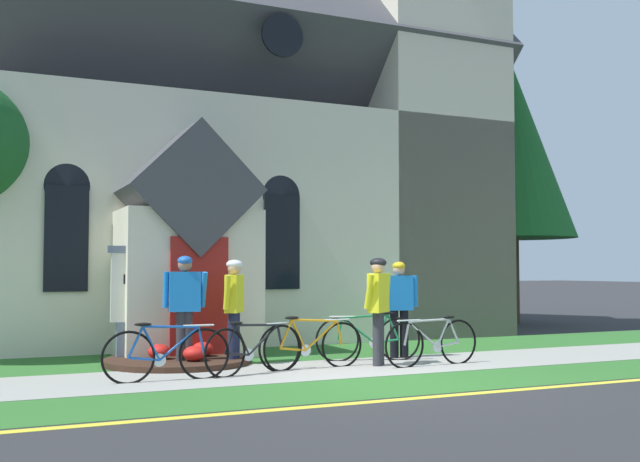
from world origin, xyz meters
TOP-DOWN VIEW (x-y plane):
  - ground at (0.00, 4.00)m, footprint 140.00×140.00m
  - sidewalk_slab at (0.37, 1.56)m, footprint 32.00×2.10m
  - grass_verge at (0.37, -0.29)m, footprint 32.00×1.61m
  - church_lawn at (0.37, 3.83)m, footprint 24.00×2.45m
  - curb_paint_stripe at (0.37, -1.25)m, footprint 28.00×0.16m
  - church_building at (0.85, 8.99)m, footprint 12.31×10.45m
  - church_sign at (-2.19, 3.67)m, footprint 2.12×0.17m
  - flower_bed at (-2.19, 3.16)m, footprint 2.39×2.39m
  - bicycle_silver at (0.86, 2.24)m, footprint 1.74×0.56m
  - bicycle_orange at (1.48, 1.25)m, footprint 1.81×0.18m
  - bicycle_green at (-0.44, 1.70)m, footprint 1.80×0.15m
  - bicycle_yellow at (-2.78, 1.35)m, footprint 1.79×0.08m
  - bicycle_white at (-1.45, 1.52)m, footprint 1.70×0.58m
  - cyclist_in_red_jersey at (0.68, 1.58)m, footprint 0.59×0.52m
  - cyclist_in_green_jersey at (-2.17, 2.80)m, footprint 0.66×0.36m
  - cyclist_in_blue_jersey at (1.53, 2.38)m, footprint 0.63×0.31m
  - cyclist_in_orange_jersey at (-1.37, 2.72)m, footprint 0.47×0.59m
  - roadside_conifer at (8.77, 8.30)m, footprint 3.60×3.60m

SIDE VIEW (x-z plane):
  - ground at x=0.00m, z-range 0.00..0.00m
  - curb_paint_stripe at x=0.37m, z-range 0.00..0.01m
  - grass_verge at x=0.37m, z-range 0.00..0.01m
  - church_lawn at x=0.37m, z-range 0.00..0.01m
  - sidewalk_slab at x=0.37m, z-range 0.00..0.01m
  - flower_bed at x=-2.19m, z-range -0.09..0.25m
  - bicycle_white at x=-1.45m, z-range -0.03..0.78m
  - bicycle_green at x=-0.44m, z-range -0.04..0.80m
  - bicycle_yellow at x=-2.78m, z-range -0.04..0.80m
  - bicycle_orange at x=1.48m, z-range -0.02..0.79m
  - bicycle_silver at x=0.86m, z-range -0.04..0.81m
  - cyclist_in_blue_jersey at x=1.53m, z-range 0.15..1.83m
  - cyclist_in_orange_jersey at x=-1.37m, z-range 0.15..1.85m
  - cyclist_in_red_jersey at x=0.68m, z-range 0.16..1.89m
  - cyclist_in_green_jersey at x=-2.17m, z-range 0.17..1.93m
  - church_sign at x=-2.19m, z-range 0.29..2.22m
  - church_building at x=0.85m, z-range -1.85..11.55m
  - roadside_conifer at x=8.77m, z-range 1.20..8.84m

